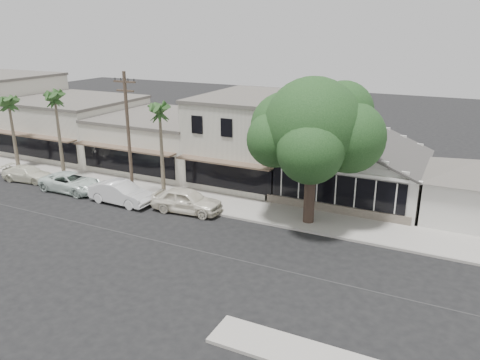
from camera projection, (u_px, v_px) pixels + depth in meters
The scene contains 16 objects.
ground at pixel (204, 252), 25.78m from camera, with size 140.00×140.00×0.00m, color black.
sidewalk_north at pixel (157, 192), 34.86m from camera, with size 90.00×3.50×0.15m, color #9E9991.
corner_shop at pixel (351, 162), 33.50m from camera, with size 10.40×8.60×5.10m.
side_cottage at pixel (476, 198), 29.58m from camera, with size 6.00×6.00×3.00m, color silver.
row_building_near at pixel (256, 139), 37.53m from camera, with size 8.00×10.00×6.50m, color silver.
row_building_midnear at pixel (164, 141), 41.66m from camera, with size 10.00×10.00×4.20m, color silver.
row_building_midfar at pixel (75, 126), 45.93m from camera, with size 11.00×10.00×5.00m, color silver.
utility_pole at pixel (128, 133), 32.48m from camera, with size 1.80×0.24×9.00m.
car_0 at pixel (187, 200), 31.11m from camera, with size 1.93×4.79×1.63m, color white.
car_1 at pixel (121, 193), 32.63m from camera, with size 1.65×4.74×1.56m, color white.
car_2 at pixel (72, 182), 35.08m from camera, with size 2.32×5.02×1.40m, color white.
car_3 at pixel (28, 174), 37.42m from camera, with size 1.72×4.23×1.23m, color silver.
shade_tree at pixel (313, 129), 27.86m from camera, with size 8.25×7.46×9.16m.
palm_east at pixel (160, 113), 32.14m from camera, with size 2.70×2.70×7.21m.
palm_mid at pixel (55, 99), 36.34m from camera, with size 2.31×2.31×7.49m.
palm_west at pixel (9, 103), 39.11m from camera, with size 2.36×2.36×6.72m.
Camera 1 is at (12.04, -19.98, 11.83)m, focal length 35.00 mm.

